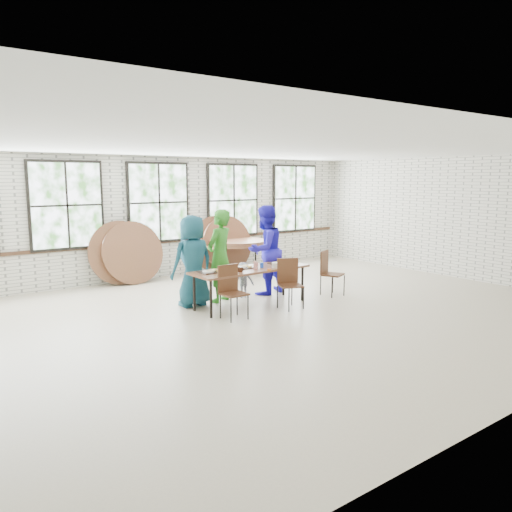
{
  "coord_description": "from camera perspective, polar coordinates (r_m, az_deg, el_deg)",
  "views": [
    {
      "loc": [
        -5.37,
        -6.89,
        2.46
      ],
      "look_at": [
        0.0,
        0.4,
        1.05
      ],
      "focal_mm": 35.0,
      "sensor_mm": 36.0,
      "label": 1
    }
  ],
  "objects": [
    {
      "name": "round_tops_leaning",
      "position": [
        12.61,
        -8.98,
        0.88
      ],
      "size": [
        4.44,
        0.43,
        1.5
      ],
      "color": "brown",
      "rests_on": "ground"
    },
    {
      "name": "adult_teal",
      "position": [
        9.68,
        -7.25,
        -0.56
      ],
      "size": [
        0.89,
        0.6,
        1.77
      ],
      "primitive_type": "imported",
      "rotation": [
        0.0,
        0.0,
        3.19
      ],
      "color": "#195661",
      "rests_on": "ground"
    },
    {
      "name": "adult_blue",
      "position": [
        10.63,
        1.04,
        0.69
      ],
      "size": [
        1.06,
        0.9,
        1.9
      ],
      "primitive_type": "imported",
      "rotation": [
        0.0,
        0.0,
        3.36
      ],
      "color": "#241CC5",
      "rests_on": "ground"
    },
    {
      "name": "chair_near_left",
      "position": [
        8.85,
        -2.89,
        -3.57
      ],
      "size": [
        0.43,
        0.41,
        0.95
      ],
      "rotation": [
        0.0,
        0.0,
        0.01
      ],
      "color": "#4E2D1A",
      "rests_on": "ground"
    },
    {
      "name": "round_tops_stacked",
      "position": [
        13.03,
        -2.1,
        1.55
      ],
      "size": [
        1.5,
        1.5,
        0.13
      ],
      "color": "brown",
      "rests_on": "storage_table"
    },
    {
      "name": "chair_spare",
      "position": [
        10.68,
        8.27,
        -1.49
      ],
      "size": [
        0.55,
        0.55,
        0.95
      ],
      "rotation": [
        0.0,
        0.0,
        0.45
      ],
      "color": "#4E2D1A",
      "rests_on": "ground"
    },
    {
      "name": "tabletop_clutter",
      "position": [
        9.66,
        -0.09,
        -1.25
      ],
      "size": [
        2.08,
        0.6,
        0.11
      ],
      "color": "black",
      "rests_on": "dining_table"
    },
    {
      "name": "toddler",
      "position": [
        10.39,
        -1.49,
        -2.76
      ],
      "size": [
        0.54,
        0.41,
        0.74
      ],
      "primitive_type": "imported",
      "rotation": [
        0.0,
        0.0,
        2.83
      ],
      "color": "#121B39",
      "rests_on": "ground"
    },
    {
      "name": "adult_green",
      "position": [
        9.98,
        -4.17,
        0.02
      ],
      "size": [
        0.8,
        0.69,
        1.86
      ],
      "primitive_type": "imported",
      "rotation": [
        0.0,
        0.0,
        3.58
      ],
      "color": "#2D8222",
      "rests_on": "ground"
    },
    {
      "name": "chair_near_right",
      "position": [
        9.56,
        3.8,
        -2.63
      ],
      "size": [
        0.54,
        0.53,
        0.95
      ],
      "rotation": [
        0.0,
        0.0,
        -0.39
      ],
      "color": "#4E2D1A",
      "rests_on": "ground"
    },
    {
      "name": "dining_table",
      "position": [
        9.65,
        -0.64,
        -1.72
      ],
      "size": [
        2.42,
        0.85,
        0.74
      ],
      "rotation": [
        0.0,
        0.0,
        0.02
      ],
      "color": "brown",
      "rests_on": "ground"
    },
    {
      "name": "storage_table",
      "position": [
        13.05,
        -2.1,
        1.03
      ],
      "size": [
        1.86,
        0.92,
        0.74
      ],
      "rotation": [
        0.0,
        0.0,
        -0.1
      ],
      "color": "brown",
      "rests_on": "ground"
    },
    {
      "name": "room",
      "position": [
        12.55,
        -11.05,
        5.8
      ],
      "size": [
        12.0,
        12.0,
        12.0
      ],
      "color": "#BFB098",
      "rests_on": "ground"
    }
  ]
}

